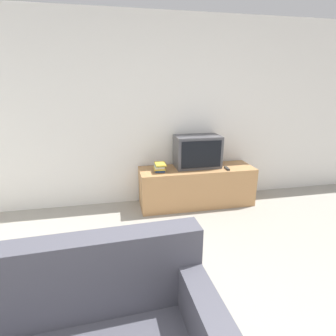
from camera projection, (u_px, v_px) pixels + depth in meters
The scene contains 5 objects.
wall_back at pixel (143, 114), 3.66m from camera, with size 9.00×0.06×2.60m.
tv_stand at pixel (196, 186), 3.82m from camera, with size 1.64×0.51×0.56m.
television at pixel (197, 151), 3.74m from camera, with size 0.64×0.37×0.45m.
book_stack at pixel (160, 167), 3.58m from camera, with size 0.17×0.22×0.12m.
remote_on_stand at pixel (227, 168), 3.68m from camera, with size 0.04×0.15×0.02m.
Camera 1 is at (-0.39, -0.69, 1.69)m, focal length 28.00 mm.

